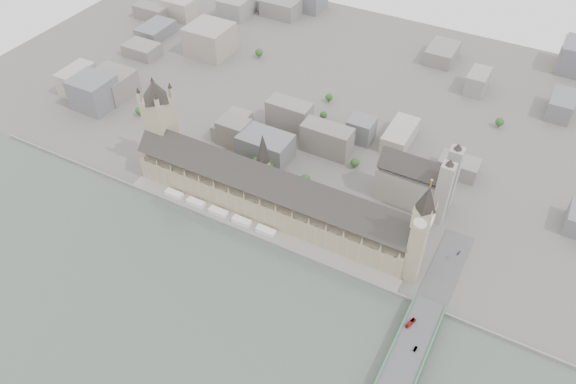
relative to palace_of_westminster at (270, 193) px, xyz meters
The scene contains 16 objects.
ground 30.06m from the palace_of_westminster, 90.00° to the right, with size 900.00×900.00×0.00m, color #595651.
river_thames 186.09m from the palace_of_westminster, 90.00° to the right, with size 600.00×600.00×0.00m, color #465247.
embankment_wall 40.67m from the palace_of_westminster, 90.00° to the right, with size 600.00×1.50×3.00m, color gray.
river_terrace 34.80m from the palace_of_westminster, 90.00° to the right, with size 270.00×15.00×2.00m, color gray.
terrace_tents 51.60m from the palace_of_westminster, 146.28° to the right, with size 118.00×7.00×4.00m.
palace_of_westminster is the anchor object (origin of this frame).
elizabeth_tower 142.94m from the palace_of_westminster, ahead, with size 17.00×17.00×107.50m.
victoria_tower 126.41m from the palace_of_westminster, behind, with size 30.00×30.00×100.00m.
central_tower 37.14m from the palace_of_westminster, 147.79° to the left, with size 13.00×13.00×48.00m.
westminster_bridge 195.05m from the palace_of_westminster, 33.49° to the right, with size 25.00×325.00×10.25m, color #474749.
westminster_abbey 134.09m from the palace_of_westminster, 34.17° to the left, with size 68.00×36.00×64.00m.
city_skyline_inland 225.33m from the palace_of_westminster, 90.00° to the left, with size 720.00×360.00×38.00m, color gray, non-canonical shape.
park_trees 44.22m from the palace_of_westminster, 103.94° to the left, with size 110.00×30.00×15.00m, color #224418, non-canonical shape.
red_bus_north 167.55m from the palace_of_westminster, 21.93° to the right, with size 2.40×10.26×2.86m, color #AE1317.
car_silver 184.50m from the palace_of_westminster, 26.14° to the right, with size 1.63×4.66×1.54m, color gray.
car_approach 169.03m from the palace_of_westminster, ahead, with size 2.13×5.23×1.52m, color gray.
Camera 1 is at (188.16, -294.99, 366.17)m, focal length 35.00 mm.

